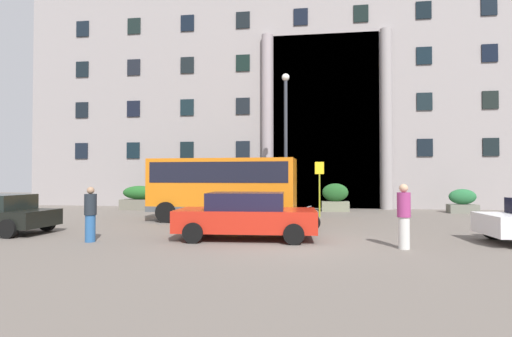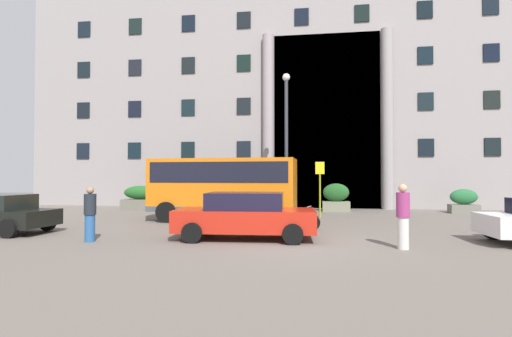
% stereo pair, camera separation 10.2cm
% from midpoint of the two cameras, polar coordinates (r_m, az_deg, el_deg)
% --- Properties ---
extents(ground_plane, '(80.00, 64.00, 0.12)m').
position_cam_midpoint_polar(ground_plane, '(11.75, 5.45, -11.29)').
color(ground_plane, '#675E56').
extents(office_building_facade, '(37.58, 9.61, 17.12)m').
position_cam_midpoint_polar(office_building_facade, '(29.77, 6.75, 11.53)').
color(office_building_facade, gray).
rests_on(office_building_facade, ground_plane).
extents(orange_minibus, '(6.56, 2.79, 2.79)m').
position_cam_midpoint_polar(orange_minibus, '(17.48, -4.99, -2.29)').
color(orange_minibus, orange).
rests_on(orange_minibus, ground_plane).
extents(bus_stop_sign, '(0.44, 0.08, 2.72)m').
position_cam_midpoint_polar(bus_stop_sign, '(19.23, 9.26, -2.14)').
color(bus_stop_sign, '#939C20').
rests_on(bus_stop_sign, ground_plane).
extents(hedge_planter_west, '(2.12, 0.94, 1.30)m').
position_cam_midpoint_polar(hedge_planter_west, '(23.27, -9.95, -4.56)').
color(hedge_planter_west, '#63605F').
rests_on(hedge_planter_west, ground_plane).
extents(hedge_planter_far_west, '(2.15, 0.96, 1.44)m').
position_cam_midpoint_polar(hedge_planter_far_west, '(24.23, -17.06, -4.24)').
color(hedge_planter_far_west, '#696658').
rests_on(hedge_planter_far_west, ground_plane).
extents(hedge_planter_entrance_left, '(1.68, 0.98, 1.36)m').
position_cam_midpoint_polar(hedge_planter_entrance_left, '(22.19, -0.70, -4.67)').
color(hedge_planter_entrance_left, slate).
rests_on(hedge_planter_entrance_left, ground_plane).
extents(hedge_planter_entrance_right, '(1.54, 0.72, 1.60)m').
position_cam_midpoint_polar(hedge_planter_entrance_right, '(22.54, 11.57, -4.30)').
color(hedge_planter_entrance_right, gray).
rests_on(hedge_planter_entrance_right, ground_plane).
extents(hedge_planter_east, '(1.49, 0.72, 1.32)m').
position_cam_midpoint_polar(hedge_planter_east, '(23.81, 28.24, -4.34)').
color(hedge_planter_east, slate).
rests_on(hedge_planter_east, ground_plane).
extents(parked_coupe_end, '(4.51, 2.25, 1.48)m').
position_cam_midpoint_polar(parked_coupe_end, '(12.39, -1.69, -6.95)').
color(parked_coupe_end, red).
rests_on(parked_coupe_end, ground_plane).
extents(motorcycle_near_kerb, '(1.91, 0.74, 0.89)m').
position_cam_midpoint_polar(motorcycle_near_kerb, '(14.64, 5.41, -7.25)').
color(motorcycle_near_kerb, black).
rests_on(motorcycle_near_kerb, ground_plane).
extents(pedestrian_child_trailing, '(0.36, 0.36, 1.68)m').
position_cam_midpoint_polar(pedestrian_child_trailing, '(12.87, -23.60, -6.23)').
color(pedestrian_child_trailing, '#26548C').
rests_on(pedestrian_child_trailing, ground_plane).
extents(pedestrian_man_red_shirt, '(0.36, 0.36, 1.79)m').
position_cam_midpoint_polar(pedestrian_man_red_shirt, '(11.40, 20.88, -6.61)').
color(pedestrian_man_red_shirt, silver).
rests_on(pedestrian_man_red_shirt, ground_plane).
extents(lamppost_plaza_centre, '(0.40, 0.40, 7.54)m').
position_cam_midpoint_polar(lamppost_plaza_centre, '(20.68, 4.30, 5.44)').
color(lamppost_plaza_centre, '#31363F').
rests_on(lamppost_plaza_centre, ground_plane).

